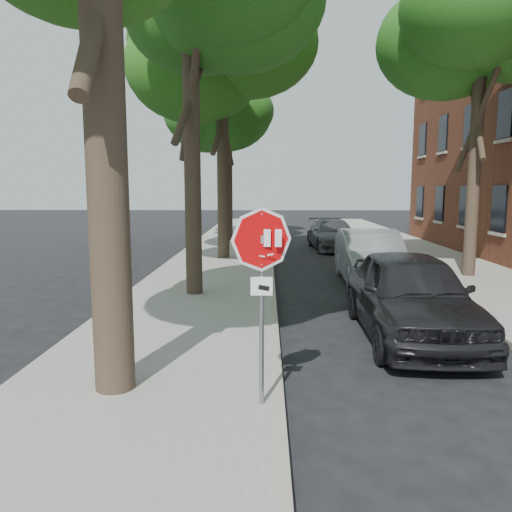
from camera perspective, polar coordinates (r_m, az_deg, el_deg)
The scene contains 13 objects.
ground at distance 6.99m, azimuth 6.65°, elevation -17.37°, with size 120.00×120.00×0.00m, color black.
sidewalk_left at distance 18.62m, azimuth -4.54°, elevation -1.18°, with size 4.00×55.00×0.12m, color gray.
sidewalk_right at distance 19.68m, azimuth 20.93°, elevation -1.19°, with size 4.00×55.00×0.12m, color gray.
curb_left at distance 18.52m, azimuth 1.79°, elevation -1.19°, with size 0.12×55.00×0.13m, color #9E9384.
curb_right at distance 19.08m, azimuth 15.12°, elevation -1.19°, with size 0.12×55.00×0.13m, color #9E9384.
stop_sign at distance 6.35m, azimuth 0.65°, elevation -1.42°, with size 0.76×0.34×2.61m.
tree_mid_a at distance 14.33m, azimuth -7.63°, elevation 26.65°, with size 5.59×5.19×9.84m.
tree_mid_b at distance 21.10m, azimuth -3.95°, elevation 21.60°, with size 5.88×5.46×10.36m.
tree_far at distance 27.81m, azimuth -3.23°, elevation 16.60°, with size 5.29×4.91×9.33m.
tree_right at distance 18.19m, azimuth 24.15°, elevation 20.67°, with size 5.29×4.91×9.33m.
car_a at distance 10.38m, azimuth 17.25°, elevation -4.24°, with size 2.04×5.06×1.72m, color black.
car_b at distance 15.93m, azimuth 12.92°, elevation -0.11°, with size 1.75×5.00×1.65m, color #96989D.
car_c at distance 24.40m, azimuth 8.76°, elevation 2.45°, with size 2.01×4.95×1.44m, color #414146.
Camera 1 is at (-0.64, -6.29, 2.97)m, focal length 35.00 mm.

